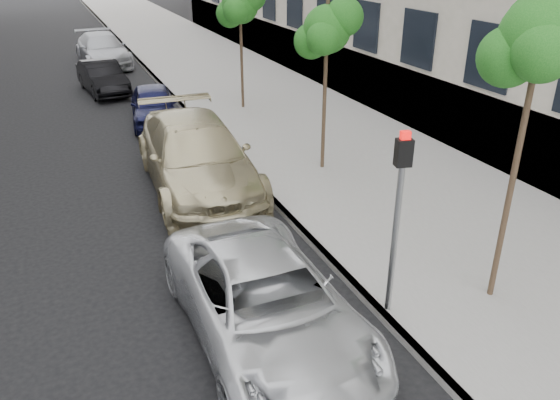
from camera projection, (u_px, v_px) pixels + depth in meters
sidewalk at (202, 60)px, 28.73m from camera, size 6.40×72.00×0.14m
curb at (143, 65)px, 27.62m from camera, size 0.15×72.00×0.14m
tree_near at (542, 38)px, 7.75m from camera, size 1.58×1.38×5.17m
tree_mid at (328, 30)px, 13.46m from camera, size 1.57×1.37×4.42m
tree_far at (241, 5)px, 18.87m from camera, size 1.65×1.45×4.43m
signal_pole at (398, 204)px, 8.39m from camera, size 0.27×0.23×3.14m
minivan at (266, 303)px, 8.45m from camera, size 2.32×5.01×1.39m
suv at (197, 156)px, 13.67m from camera, size 2.80×6.19×1.76m
sedan_blue at (154, 105)px, 18.78m from camera, size 2.03×3.95×1.29m
sedan_black at (103, 77)px, 22.57m from camera, size 1.82×4.07×1.30m
sedan_rear at (103, 50)px, 27.57m from camera, size 2.47×5.47×1.56m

